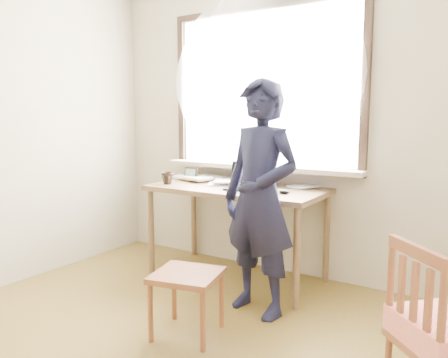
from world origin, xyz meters
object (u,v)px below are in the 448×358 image
Objects in this scene: laptop at (247,182)px; side_chair at (444,334)px; mug_dark at (167,178)px; desk at (237,196)px; mug_white at (242,178)px; person at (260,198)px; work_chair at (187,282)px.

side_chair is at bearing -34.53° from laptop.
mug_dark reaches higher than side_chair.
desk is 13.28× the size of mug_dark.
person is (0.55, -0.70, -0.02)m from mug_white.
desk is 4.03× the size of laptop.
work_chair is at bearing -44.91° from mug_dark.
desk is at bearing 103.86° from work_chair.
laptop is 0.32m from mug_white.
desk is at bearing 163.80° from laptop.
mug_white is 0.07× the size of person.
mug_dark is (-0.60, -0.18, 0.13)m from desk.
mug_dark is 0.23× the size of work_chair.
mug_dark is 2.50m from side_chair.
work_chair is 0.29× the size of person.
laptop is 0.22× the size of person.
person reaches higher than side_chair.
work_chair is at bearing 176.43° from side_chair.
mug_white reaches higher than desk.
desk is at bearing 16.75° from mug_dark.
mug_white is at bearing 128.09° from laptop.
desk is 0.64m from mug_dark.
person reaches higher than mug_dark.
mug_white is 0.89m from person.
person is at bearing -16.02° from mug_dark.
desk is 0.26m from mug_white.
laptop is 1.11m from work_chair.
laptop is 0.43× the size of side_chair.
side_chair is (1.57, -1.08, -0.39)m from laptop.
work_chair is 1.44m from side_chair.
mug_white is (-0.20, 0.25, -0.01)m from laptop.
mug_dark is 1.30m from work_chair.
mug_dark is at bearing -168.65° from laptop.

